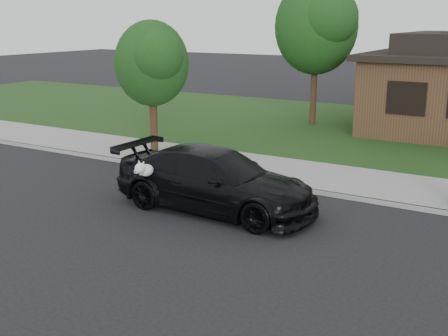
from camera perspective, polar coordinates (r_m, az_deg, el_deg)
The scene contains 7 objects.
ground at distance 12.58m, azimuth 6.07°, elevation -7.21°, with size 120.00×120.00×0.00m, color black.
sidewalk at distance 17.01m, azimuth 13.07°, elevation -1.39°, with size 60.00×3.00×0.12m, color gray.
curb at distance 15.64m, azimuth 11.40°, elevation -2.73°, with size 60.00×0.12×0.12m, color gray.
lawn at distance 24.57m, azimuth 18.75°, elevation 3.19°, with size 60.00×13.00×0.13m, color #193814.
sedan at distance 14.16m, azimuth -0.93°, elevation -1.24°, with size 5.41×2.55×1.56m.
tree_0 at distance 25.22m, azimuth 9.61°, elevation 14.15°, with size 3.78×3.60×6.34m.
tree_2 at distance 19.93m, azimuth -7.24°, elevation 10.61°, with size 2.73×2.60×4.59m.
Camera 1 is at (4.71, -10.67, 4.71)m, focal length 45.00 mm.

